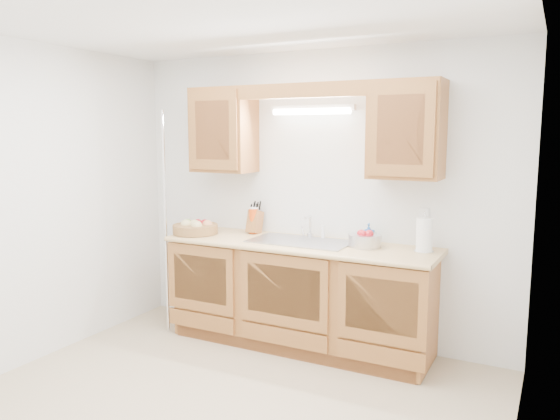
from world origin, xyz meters
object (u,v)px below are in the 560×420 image
Objects in this scene: fruit_basket at (196,227)px; paper_towel at (424,235)px; apple_bowl at (365,239)px; knife_block at (255,221)px.

fruit_basket is 1.64× the size of paper_towel.
knife_block is at bearing 173.75° from apple_bowl.
apple_bowl is (-0.46, -0.01, -0.07)m from paper_towel.
fruit_basket is at bearing -148.27° from knife_block.
paper_towel reaches higher than knife_block.
paper_towel is at bearing 4.80° from fruit_basket.
apple_bowl is (1.54, 0.15, 0.00)m from fruit_basket.
fruit_basket is 0.54m from knife_block.
apple_bowl is at bearing -178.20° from paper_towel.
knife_block is 1.08× the size of apple_bowl.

